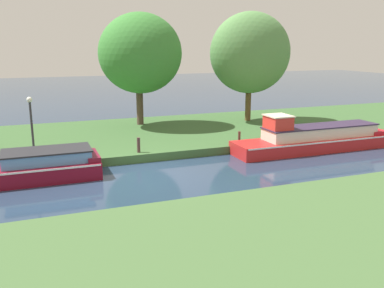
{
  "coord_description": "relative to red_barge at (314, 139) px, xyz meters",
  "views": [
    {
      "loc": [
        -4.29,
        -16.18,
        5.32
      ],
      "look_at": [
        2.36,
        1.2,
        0.9
      ],
      "focal_mm": 39.02,
      "sensor_mm": 36.0,
      "label": 1
    }
  ],
  "objects": [
    {
      "name": "willow_tree_centre",
      "position": [
        -0.04,
        6.93,
        4.21
      ],
      "size": [
        5.56,
        3.48,
        7.03
      ],
      "color": "brown",
      "rests_on": "riverbank_far"
    },
    {
      "name": "ground_plane",
      "position": [
        -9.11,
        -1.2,
        -0.61
      ],
      "size": [
        120.0,
        120.0,
        0.0
      ],
      "primitive_type": "plane",
      "color": "#243750"
    },
    {
      "name": "mooring_post_far",
      "position": [
        -8.95,
        1.27,
        0.14
      ],
      "size": [
        0.15,
        0.15,
        0.71
      ],
      "primitive_type": "cylinder",
      "color": "#462E2D",
      "rests_on": "riverbank_far"
    },
    {
      "name": "lamp_post",
      "position": [
        -13.55,
        1.83,
        1.53
      ],
      "size": [
        0.24,
        0.24,
        2.76
      ],
      "color": "#333338",
      "rests_on": "riverbank_far"
    },
    {
      "name": "willow_tree_left",
      "position": [
        -7.13,
        7.71,
        4.22
      ],
      "size": [
        5.06,
        4.48,
        6.85
      ],
      "color": "brown",
      "rests_on": "riverbank_far"
    },
    {
      "name": "riverbank_near",
      "position": [
        -9.11,
        -10.2,
        -0.41
      ],
      "size": [
        72.0,
        10.0,
        0.4
      ],
      "primitive_type": "cube",
      "color": "#436536",
      "rests_on": "ground_plane"
    },
    {
      "name": "riverbank_far",
      "position": [
        -9.11,
        5.8,
        -0.41
      ],
      "size": [
        72.0,
        10.0,
        0.4
      ],
      "primitive_type": "cube",
      "color": "#3A5F31",
      "rests_on": "ground_plane"
    },
    {
      "name": "maroon_narrowboat",
      "position": [
        -13.27,
        0.0,
        -0.08
      ],
      "size": [
        4.75,
        2.18,
        1.2
      ],
      "color": "maroon",
      "rests_on": "ground_plane"
    },
    {
      "name": "red_barge",
      "position": [
        0.0,
        0.0,
        0.0
      ],
      "size": [
        8.64,
        1.91,
        1.98
      ],
      "color": "red",
      "rests_on": "ground_plane"
    },
    {
      "name": "mooring_post_near",
      "position": [
        -3.67,
        1.27,
        0.1
      ],
      "size": [
        0.13,
        0.13,
        0.62
      ],
      "primitive_type": "cylinder",
      "color": "#4E2F27",
      "rests_on": "riverbank_far"
    }
  ]
}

